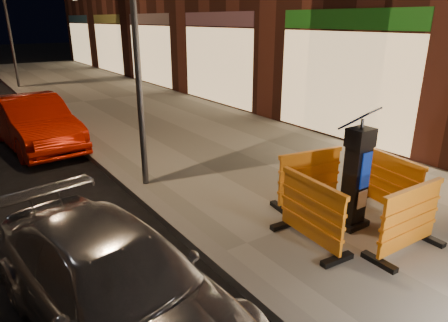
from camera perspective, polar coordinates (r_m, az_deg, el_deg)
ground_plane at (r=5.91m, az=-0.86°, el=-14.35°), size 120.00×120.00×0.00m
sidewalk at (r=7.73m, az=18.01°, el=-6.08°), size 6.00×60.00×0.15m
kerb at (r=5.87m, az=-0.87°, el=-13.75°), size 0.30×60.00×0.15m
parking_kiosk at (r=6.49m, az=18.39°, el=-1.66°), size 0.64×0.64×1.81m
barrier_front at (r=6.19m, az=24.97°, el=-7.69°), size 1.31×0.57×1.01m
barrier_back at (r=7.20m, az=12.09°, el=-2.42°), size 1.37×0.74×1.01m
barrier_kerbside at (r=5.97m, az=12.36°, el=-7.20°), size 0.64×1.34×1.01m
barrier_bldgside at (r=7.38m, az=22.56°, el=-2.98°), size 0.72×1.36×1.01m
car_red at (r=12.02m, az=-25.00°, el=1.79°), size 1.80×4.31×1.39m
street_lamp_mid at (r=7.68m, az=-12.61°, el=18.04°), size 0.12×0.12×6.00m
street_lamp_far at (r=22.27m, az=-28.47°, el=17.01°), size 0.12×0.12×6.00m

